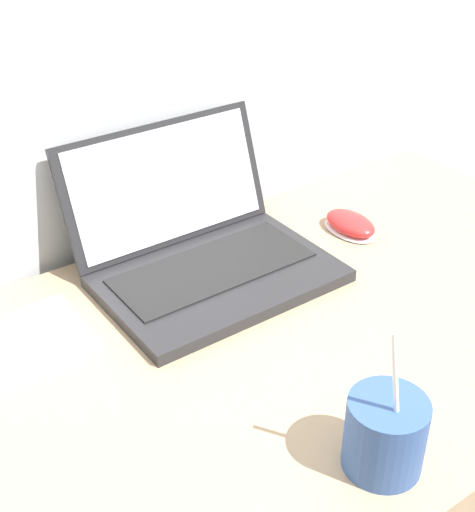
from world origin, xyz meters
TOP-DOWN VIEW (x-y plane):
  - desk at (0.00, 0.35)m, footprint 1.34×0.71m
  - laptop at (0.01, 0.56)m, footprint 0.37×0.32m
  - drink_cup at (-0.05, 0.09)m, footprint 0.09×0.09m
  - computer_mouse at (0.30, 0.52)m, footprint 0.07×0.11m

SIDE VIEW (x-z plane):
  - desk at x=0.00m, z-range 0.00..0.73m
  - computer_mouse at x=0.30m, z-range 0.73..0.76m
  - laptop at x=0.01m, z-range 0.67..0.89m
  - drink_cup at x=-0.05m, z-range 0.68..0.88m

